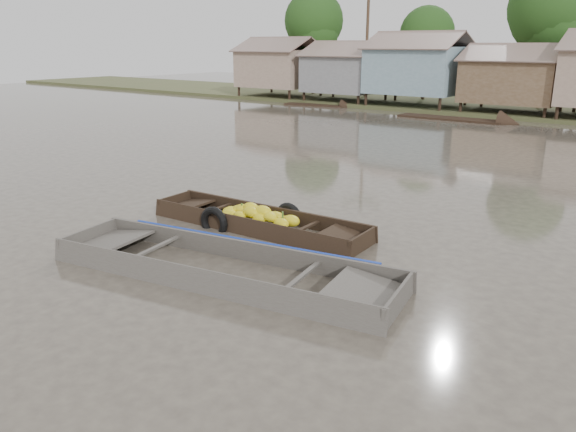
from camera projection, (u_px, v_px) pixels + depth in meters
The scene contains 3 objects.
ground at pixel (272, 261), 12.20m from camera, with size 120.00×120.00×0.00m, color #453D35.
banana_boat at pixel (255, 220), 14.39m from camera, with size 6.14×1.79×0.87m.
viewer_boat at pixel (225, 272), 11.45m from camera, with size 7.73×3.29×0.60m.
Camera 1 is at (7.19, -8.81, 4.54)m, focal length 35.00 mm.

